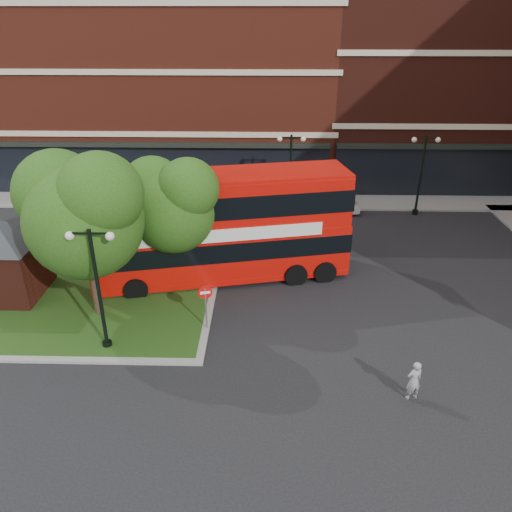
{
  "coord_description": "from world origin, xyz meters",
  "views": [
    {
      "loc": [
        0.61,
        -15.3,
        11.8
      ],
      "look_at": [
        0.13,
        4.3,
        2.0
      ],
      "focal_mm": 35.0,
      "sensor_mm": 36.0,
      "label": 1
    }
  ],
  "objects_px": {
    "woman": "(414,381)",
    "car_white": "(327,204)",
    "bus": "(220,220)",
    "car_silver": "(218,193)"
  },
  "relations": [
    {
      "from": "car_white",
      "to": "car_silver",
      "type": "bearing_deg",
      "value": 74.12
    },
    {
      "from": "woman",
      "to": "car_white",
      "type": "xyz_separation_m",
      "value": [
        -1.12,
        16.78,
        -0.09
      ]
    },
    {
      "from": "car_white",
      "to": "bus",
      "type": "bearing_deg",
      "value": 141.07
    },
    {
      "from": "car_silver",
      "to": "car_white",
      "type": "height_order",
      "value": "car_silver"
    },
    {
      "from": "woman",
      "to": "car_white",
      "type": "distance_m",
      "value": 16.82
    },
    {
      "from": "car_silver",
      "to": "woman",
      "type": "bearing_deg",
      "value": -148.69
    },
    {
      "from": "bus",
      "to": "car_silver",
      "type": "bearing_deg",
      "value": 84.17
    },
    {
      "from": "woman",
      "to": "car_white",
      "type": "height_order",
      "value": "woman"
    },
    {
      "from": "car_silver",
      "to": "car_white",
      "type": "relative_size",
      "value": 1.14
    },
    {
      "from": "bus",
      "to": "car_silver",
      "type": "height_order",
      "value": "bus"
    }
  ]
}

